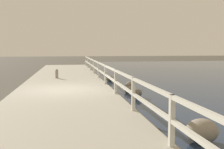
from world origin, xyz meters
TOP-DOWN VIEW (x-y plane):
  - ground_plane at (0.00, 0.00)m, footprint 120.00×120.00m
  - dock_walkway at (0.00, 0.00)m, footprint 4.41×36.00m
  - railing at (2.11, -0.00)m, footprint 0.10×32.50m
  - boulder_far_strip at (3.19, -0.71)m, footprint 0.52×0.47m
  - boulder_mid_strip at (2.93, 5.19)m, footprint 0.49×0.45m
  - boulder_upstream at (3.52, 1.71)m, footprint 0.55×0.50m
  - boulder_near_dock at (3.23, -6.47)m, footprint 0.76×0.68m
  - boulder_water_edge at (3.14, 0.56)m, footprint 0.44×0.40m
  - mooring_bollard at (-0.51, 4.66)m, footprint 0.18×0.18m

SIDE VIEW (x-z plane):
  - ground_plane at x=0.00m, z-range 0.00..0.00m
  - boulder_water_edge at x=3.14m, z-range 0.00..0.33m
  - dock_walkway at x=0.00m, z-range 0.00..0.33m
  - boulder_mid_strip at x=2.93m, z-range 0.00..0.37m
  - boulder_far_strip at x=3.19m, z-range 0.00..0.39m
  - boulder_upstream at x=3.52m, z-range 0.00..0.42m
  - boulder_near_dock at x=3.23m, z-range 0.00..0.57m
  - mooring_bollard at x=-0.51m, z-range 0.33..0.91m
  - railing at x=2.11m, z-range 0.51..1.51m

